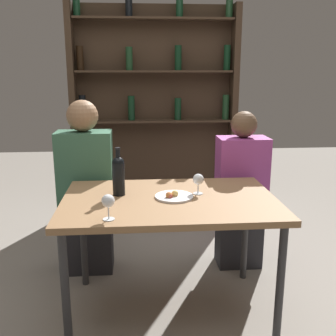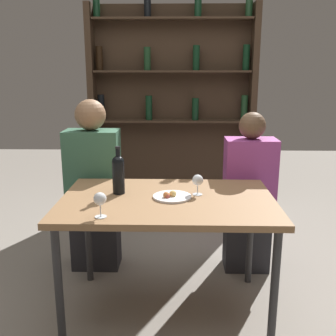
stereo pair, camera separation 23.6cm
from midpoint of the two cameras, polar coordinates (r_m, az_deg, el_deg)
The scene contains 9 objects.
ground_plane at distance 2.61m, azimuth 2.68°, elevation -19.86°, with size 10.00×10.00×0.00m, color gray.
dining_table at distance 2.31m, azimuth 2.87°, elevation -5.98°, with size 1.24×0.81×0.73m.
wine_rack_wall at distance 4.06m, azimuth 2.29°, elevation 9.42°, with size 1.67×0.21×2.19m.
wine_bottle at distance 2.34m, azimuth -4.37°, elevation -0.70°, with size 0.07×0.07×0.29m.
wine_glass_0 at distance 2.34m, azimuth 7.22°, elevation -1.90°, with size 0.07×0.07×0.12m.
wine_glass_1 at distance 1.98m, azimuth -6.49°, elevation -4.65°, with size 0.07×0.07×0.13m.
food_plate_0 at distance 2.29m, azimuth 3.49°, elevation -4.16°, with size 0.23×0.23×0.04m.
seated_person_left at distance 2.90m, azimuth -8.43°, elevation -3.24°, with size 0.38×0.22×1.26m.
seated_person_right at distance 2.94m, azimuth 13.88°, elevation -4.25°, with size 0.36×0.22×1.17m.
Camera 2 is at (0.06, -2.17, 1.46)m, focal length 42.00 mm.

